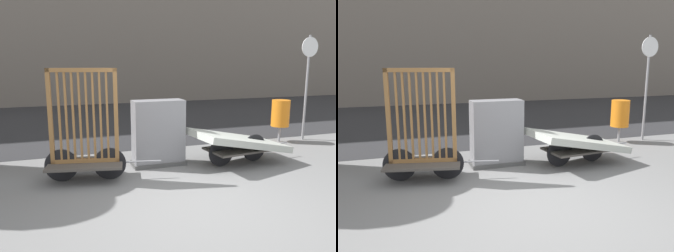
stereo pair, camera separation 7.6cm
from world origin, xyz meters
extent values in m
plane|color=slate|center=(0.00, 0.00, 0.00)|extent=(60.00, 60.00, 0.00)
cube|color=#2D2D30|center=(0.00, 8.11, 0.00)|extent=(56.00, 9.48, 0.01)
cube|color=#4C4742|center=(-1.54, 1.66, 0.31)|extent=(1.43, 1.03, 0.04)
cylinder|color=black|center=(-1.13, 1.58, 0.29)|extent=(0.58, 0.15, 0.58)
cylinder|color=black|center=(-1.95, 1.75, 0.29)|extent=(0.58, 0.15, 0.58)
cylinder|color=gray|center=(-0.57, 1.46, 0.31)|extent=(0.69, 0.17, 0.03)
cube|color=olive|center=(-1.54, 1.66, 0.37)|extent=(1.17, 0.31, 0.07)
cube|color=olive|center=(-1.54, 1.66, 1.95)|extent=(1.17, 0.31, 0.07)
cube|color=olive|center=(-2.09, 1.78, 1.16)|extent=(0.08, 0.08, 1.65)
cube|color=olive|center=(-1.00, 1.55, 1.16)|extent=(0.08, 0.08, 1.65)
cube|color=olive|center=(-1.94, 1.75, 1.16)|extent=(0.05, 0.06, 1.58)
cube|color=olive|center=(-1.83, 1.72, 1.16)|extent=(0.05, 0.06, 1.58)
cube|color=olive|center=(-1.71, 1.70, 1.16)|extent=(0.05, 0.06, 1.58)
cube|color=olive|center=(-1.60, 1.68, 1.16)|extent=(0.05, 0.06, 1.58)
cube|color=olive|center=(-1.49, 1.65, 1.16)|extent=(0.05, 0.06, 1.58)
cube|color=olive|center=(-1.37, 1.63, 1.16)|extent=(0.05, 0.06, 1.58)
cube|color=olive|center=(-1.26, 1.61, 1.16)|extent=(0.05, 0.06, 1.58)
cube|color=olive|center=(-1.15, 1.58, 1.16)|extent=(0.05, 0.06, 1.58)
cube|color=#4C4742|center=(1.54, 1.66, 0.31)|extent=(1.37, 0.92, 0.04)
cylinder|color=black|center=(1.96, 1.71, 0.29)|extent=(0.58, 0.10, 0.58)
cylinder|color=black|center=(1.13, 1.62, 0.29)|extent=(0.58, 0.10, 0.58)
cylinder|color=gray|center=(2.53, 1.78, 0.31)|extent=(0.70, 0.11, 0.03)
cube|color=#B2B7AD|center=(1.54, 1.66, 0.50)|extent=(2.08, 1.30, 0.52)
cube|color=#4C4C4C|center=(-0.05, 2.13, 0.04)|extent=(1.09, 0.49, 0.08)
cube|color=gray|center=(-0.05, 2.13, 0.67)|extent=(1.03, 0.43, 1.34)
cylinder|color=gray|center=(3.60, 3.02, 0.21)|extent=(0.06, 0.06, 0.42)
cylinder|color=orange|center=(3.60, 3.02, 0.77)|extent=(0.46, 0.46, 0.70)
cylinder|color=gray|center=(4.38, 3.02, 1.39)|extent=(0.06, 0.06, 2.78)
cylinder|color=white|center=(4.38, 3.00, 2.48)|extent=(0.51, 0.02, 0.51)
camera|label=1|loc=(-1.97, -4.09, 2.06)|focal=35.00mm
camera|label=2|loc=(-1.90, -4.11, 2.06)|focal=35.00mm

